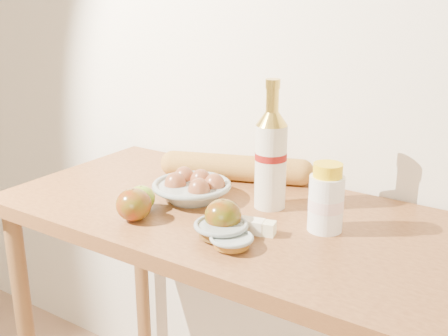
# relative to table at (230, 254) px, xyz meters

# --- Properties ---
(back_wall) EXTENTS (3.50, 0.02, 2.60)m
(back_wall) POSITION_rel_table_xyz_m (0.00, 0.33, 0.52)
(back_wall) COLOR white
(back_wall) RESTS_ON ground
(table) EXTENTS (1.20, 0.60, 0.90)m
(table) POSITION_rel_table_xyz_m (0.00, 0.00, 0.00)
(table) COLOR #965D30
(table) RESTS_ON ground
(bourbon_bottle) EXTENTS (0.09, 0.09, 0.33)m
(bourbon_bottle) POSITION_rel_table_xyz_m (0.07, 0.07, 0.26)
(bourbon_bottle) COLOR beige
(bourbon_bottle) RESTS_ON table
(cream_bottle) EXTENTS (0.09, 0.09, 0.16)m
(cream_bottle) POSITION_rel_table_xyz_m (0.25, 0.02, 0.20)
(cream_bottle) COLOR white
(cream_bottle) RESTS_ON table
(egg_bowl) EXTENTS (0.21, 0.21, 0.07)m
(egg_bowl) POSITION_rel_table_xyz_m (-0.12, 0.01, 0.15)
(egg_bowl) COLOR gray
(egg_bowl) RESTS_ON table
(baguette) EXTENTS (0.45, 0.23, 0.08)m
(baguette) POSITION_rel_table_xyz_m (-0.11, 0.20, 0.16)
(baguette) COLOR gold
(baguette) RESTS_ON table
(apple_yellowgreen) EXTENTS (0.09, 0.09, 0.06)m
(apple_yellowgreen) POSITION_rel_table_xyz_m (-0.19, -0.12, 0.16)
(apple_yellowgreen) COLOR #A6A421
(apple_yellowgreen) RESTS_ON table
(apple_redgreen_front) EXTENTS (0.10, 0.10, 0.08)m
(apple_redgreen_front) POSITION_rel_table_xyz_m (-0.16, -0.18, 0.16)
(apple_redgreen_front) COLOR maroon
(apple_redgreen_front) RESTS_ON table
(apple_redgreen_right) EXTENTS (0.09, 0.09, 0.08)m
(apple_redgreen_right) POSITION_rel_table_xyz_m (0.06, -0.12, 0.16)
(apple_redgreen_right) COLOR maroon
(apple_redgreen_right) RESTS_ON table
(sugar_bowl) EXTENTS (0.15, 0.15, 0.04)m
(sugar_bowl) POSITION_rel_table_xyz_m (0.07, -0.14, 0.14)
(sugar_bowl) COLOR gray
(sugar_bowl) RESTS_ON table
(syrup_bowl) EXTENTS (0.11, 0.11, 0.03)m
(syrup_bowl) POSITION_rel_table_xyz_m (0.12, -0.18, 0.14)
(syrup_bowl) COLOR gray
(syrup_bowl) RESTS_ON table
(butter_stick) EXTENTS (0.12, 0.06, 0.03)m
(butter_stick) POSITION_rel_table_xyz_m (0.11, -0.09, 0.14)
(butter_stick) COLOR #FFFBC5
(butter_stick) RESTS_ON table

